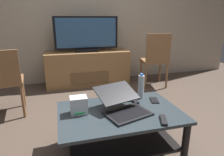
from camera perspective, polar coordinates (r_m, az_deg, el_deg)
ground_plane at (r=2.23m, az=2.66°, el=-15.80°), size 7.68×7.68×0.00m
back_wall at (r=3.94m, az=-7.13°, el=19.70°), size 6.40×0.12×2.80m
coffee_table at (r=1.81m, az=2.18°, el=-13.27°), size 1.06×0.70×0.43m
media_cabinet at (r=3.71m, az=-7.06°, el=2.93°), size 1.51×0.51×0.63m
television at (r=3.59m, az=-7.37°, el=12.31°), size 1.13×0.20×0.61m
dining_chair at (r=3.57m, az=12.57°, el=5.80°), size 0.51×0.51×0.96m
side_chair at (r=2.73m, az=-29.08°, el=-0.33°), size 0.49×0.49×0.86m
laptop at (r=1.72m, az=3.23°, el=-7.81°), size 0.47×0.52×0.19m
router_box at (r=1.70m, az=-9.64°, el=-7.80°), size 0.14×0.12×0.15m
water_bottle_near at (r=1.99m, az=8.44°, el=-2.49°), size 0.06×0.06×0.26m
cell_phone at (r=1.99m, az=12.16°, el=-6.33°), size 0.10×0.15×0.01m
tv_remote at (r=1.64m, az=14.74°, el=-11.72°), size 0.10×0.16×0.02m
soundbar_remote at (r=1.95m, az=6.43°, el=-6.45°), size 0.05×0.16×0.02m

